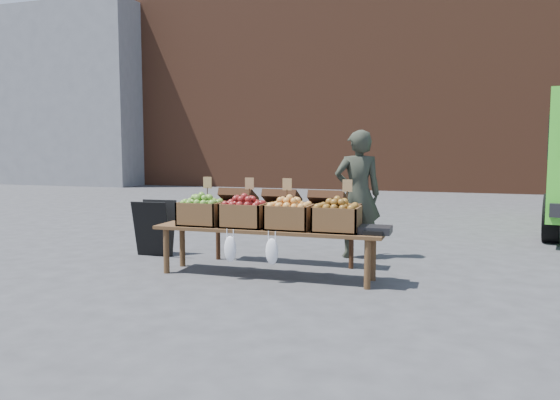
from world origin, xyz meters
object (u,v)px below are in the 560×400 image
(chalkboard_sign, at_px, (155,228))
(weighing_scale, at_px, (375,230))
(vendor, at_px, (358,194))
(display_bench, at_px, (267,252))
(crate_golden_apples, at_px, (202,213))
(crate_red_apples, at_px, (289,217))
(back_table, at_px, (282,224))
(crate_russet_pears, at_px, (244,215))
(crate_green_apples, at_px, (337,219))

(chalkboard_sign, bearing_deg, weighing_scale, -15.63)
(vendor, bearing_deg, display_bench, 39.94)
(crate_golden_apples, bearing_deg, crate_red_apples, 0.00)
(back_table, distance_m, crate_golden_apples, 1.08)
(display_bench, relative_size, weighing_scale, 7.94)
(crate_golden_apples, relative_size, crate_russet_pears, 1.00)
(crate_green_apples, bearing_deg, weighing_scale, 0.00)
(chalkboard_sign, bearing_deg, vendor, 12.49)
(crate_golden_apples, height_order, crate_russet_pears, same)
(chalkboard_sign, bearing_deg, crate_green_apples, -17.48)
(crate_russet_pears, xyz_separation_m, crate_green_apples, (1.10, 0.00, 0.00))
(vendor, xyz_separation_m, crate_golden_apples, (-1.63, -1.44, -0.16))
(back_table, bearing_deg, display_bench, -86.55)
(crate_red_apples, xyz_separation_m, weighing_scale, (0.97, 0.00, -0.10))
(vendor, height_order, chalkboard_sign, vendor)
(back_table, height_order, crate_red_apples, back_table)
(back_table, height_order, crate_green_apples, back_table)
(back_table, distance_m, display_bench, 0.76)
(chalkboard_sign, bearing_deg, crate_red_apples, -20.86)
(back_table, bearing_deg, crate_red_apples, -66.14)
(display_bench, distance_m, crate_green_apples, 0.93)
(crate_green_apples, bearing_deg, crate_golden_apples, 180.00)
(crate_russet_pears, distance_m, crate_green_apples, 1.10)
(chalkboard_sign, xyz_separation_m, crate_golden_apples, (1.06, -0.68, 0.32))
(chalkboard_sign, height_order, crate_golden_apples, crate_golden_apples)
(crate_golden_apples, height_order, weighing_scale, crate_golden_apples)
(crate_red_apples, bearing_deg, display_bench, 180.00)
(crate_green_apples, distance_m, weighing_scale, 0.44)
(chalkboard_sign, height_order, crate_green_apples, crate_green_apples)
(chalkboard_sign, xyz_separation_m, display_bench, (1.88, -0.68, -0.10))
(crate_red_apples, distance_m, crate_green_apples, 0.55)
(crate_red_apples, bearing_deg, vendor, 69.90)
(crate_russet_pears, bearing_deg, crate_red_apples, 0.00)
(crate_green_apples, relative_size, weighing_scale, 1.47)
(vendor, xyz_separation_m, crate_red_apples, (-0.53, -1.44, -0.16))
(crate_golden_apples, relative_size, crate_red_apples, 1.00)
(display_bench, height_order, crate_red_apples, crate_red_apples)
(crate_red_apples, bearing_deg, crate_golden_apples, 180.00)
(crate_green_apples, xyz_separation_m, weighing_scale, (0.43, 0.00, -0.10))
(display_bench, height_order, crate_russet_pears, crate_russet_pears)
(back_table, height_order, weighing_scale, back_table)
(display_bench, distance_m, crate_red_apples, 0.51)
(vendor, xyz_separation_m, display_bench, (-0.80, -1.44, -0.58))
(vendor, relative_size, display_bench, 0.64)
(weighing_scale, bearing_deg, crate_russet_pears, 180.00)
(chalkboard_sign, relative_size, crate_green_apples, 1.56)
(crate_golden_apples, height_order, crate_red_apples, same)
(back_table, xyz_separation_m, weighing_scale, (1.29, -0.72, 0.09))
(back_table, xyz_separation_m, crate_green_apples, (0.87, -0.72, 0.19))
(chalkboard_sign, height_order, display_bench, chalkboard_sign)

